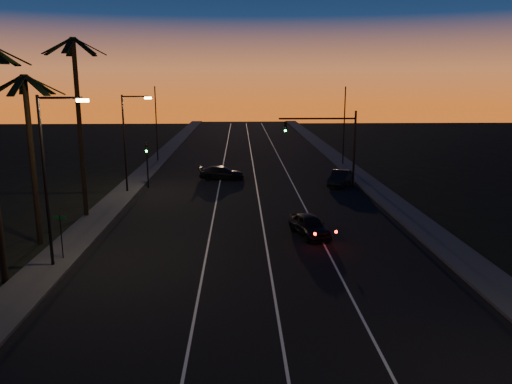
{
  "coord_description": "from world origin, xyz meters",
  "views": [
    {
      "loc": [
        -1.06,
        -5.27,
        9.7
      ],
      "look_at": [
        -0.13,
        22.89,
        3.37
      ],
      "focal_mm": 35.0,
      "sensor_mm": 36.0,
      "label": 1
    }
  ],
  "objects_px": {
    "right_car": "(340,178)",
    "cross_car": "(222,173)",
    "lead_car": "(309,225)",
    "signal_mast": "(329,135)"
  },
  "relations": [
    {
      "from": "right_car",
      "to": "lead_car",
      "type": "bearing_deg",
      "value": -108.09
    },
    {
      "from": "right_car",
      "to": "cross_car",
      "type": "xyz_separation_m",
      "value": [
        -11.23,
        3.36,
        -0.05
      ]
    },
    {
      "from": "lead_car",
      "to": "signal_mast",
      "type": "bearing_deg",
      "value": 75.8
    },
    {
      "from": "signal_mast",
      "to": "right_car",
      "type": "distance_m",
      "value": 4.26
    },
    {
      "from": "signal_mast",
      "to": "cross_car",
      "type": "height_order",
      "value": "signal_mast"
    },
    {
      "from": "signal_mast",
      "to": "right_car",
      "type": "xyz_separation_m",
      "value": [
        1.23,
        0.39,
        -4.06
      ]
    },
    {
      "from": "lead_car",
      "to": "cross_car",
      "type": "height_order",
      "value": "lead_car"
    },
    {
      "from": "lead_car",
      "to": "right_car",
      "type": "relative_size",
      "value": 1.04
    },
    {
      "from": "signal_mast",
      "to": "right_car",
      "type": "height_order",
      "value": "signal_mast"
    },
    {
      "from": "signal_mast",
      "to": "lead_car",
      "type": "height_order",
      "value": "signal_mast"
    }
  ]
}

